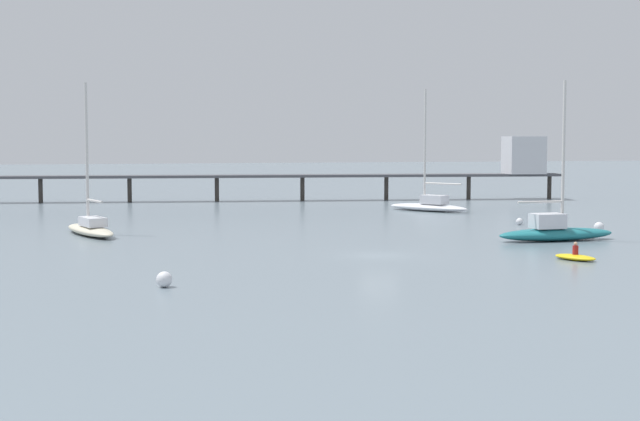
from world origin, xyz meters
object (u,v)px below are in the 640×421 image
(pier, at_px, (412,164))
(sailboat_white, at_px, (429,204))
(sailboat_teal, at_px, (555,230))
(mooring_buoy_near, at_px, (599,227))
(dinghy_yellow, at_px, (575,257))
(mooring_buoy_inner, at_px, (164,279))
(sailboat_cream, at_px, (91,226))
(mooring_buoy_far, at_px, (520,221))

(pier, xyz_separation_m, sailboat_white, (-3.33, -16.28, -3.50))
(sailboat_teal, bearing_deg, mooring_buoy_near, 38.63)
(pier, height_order, dinghy_yellow, pier)
(dinghy_yellow, bearing_deg, mooring_buoy_near, 56.91)
(mooring_buoy_inner, relative_size, mooring_buoy_near, 1.02)
(sailboat_cream, bearing_deg, mooring_buoy_inner, -80.74)
(sailboat_white, height_order, mooring_buoy_near, sailboat_white)
(sailboat_teal, distance_m, mooring_buoy_near, 8.04)
(pier, distance_m, mooring_buoy_far, 32.20)
(sailboat_teal, height_order, mooring_buoy_near, sailboat_teal)
(pier, distance_m, dinghy_yellow, 54.57)
(dinghy_yellow, relative_size, mooring_buoy_far, 5.23)
(sailboat_teal, relative_size, mooring_buoy_near, 14.61)
(sailboat_cream, height_order, mooring_buoy_near, sailboat_cream)
(sailboat_white, bearing_deg, mooring_buoy_far, -79.80)
(pier, height_order, mooring_buoy_far, pier)
(sailboat_white, distance_m, dinghy_yellow, 37.88)
(sailboat_teal, height_order, dinghy_yellow, sailboat_teal)
(sailboat_cream, relative_size, mooring_buoy_inner, 14.39)
(mooring_buoy_near, bearing_deg, mooring_buoy_far, 118.66)
(mooring_buoy_inner, xyz_separation_m, mooring_buoy_near, (35.32, 20.42, -0.01))
(sailboat_cream, relative_size, dinghy_yellow, 3.77)
(sailboat_teal, bearing_deg, mooring_buoy_inner, -152.06)
(sailboat_cream, xyz_separation_m, mooring_buoy_near, (39.62, -5.99, -0.30))
(pier, bearing_deg, mooring_buoy_far, -90.92)
(sailboat_white, height_order, mooring_buoy_inner, sailboat_white)
(sailboat_cream, bearing_deg, dinghy_yellow, -35.50)
(pier, bearing_deg, sailboat_cream, -137.96)
(pier, relative_size, sailboat_white, 5.83)
(mooring_buoy_inner, bearing_deg, sailboat_white, 56.19)
(sailboat_teal, bearing_deg, sailboat_white, 90.59)
(pier, distance_m, mooring_buoy_near, 39.12)
(sailboat_teal, xyz_separation_m, mooring_buoy_near, (6.28, 5.02, -0.38))
(pier, xyz_separation_m, sailboat_teal, (-3.05, -43.82, -3.45))
(dinghy_yellow, height_order, mooring_buoy_inner, dinghy_yellow)
(sailboat_teal, xyz_separation_m, sailboat_white, (-0.28, 27.53, -0.05))
(sailboat_teal, bearing_deg, pier, 86.02)
(dinghy_yellow, bearing_deg, mooring_buoy_far, 74.37)
(mooring_buoy_far, bearing_deg, sailboat_cream, -178.63)
(sailboat_white, bearing_deg, sailboat_teal, -89.41)
(sailboat_white, relative_size, mooring_buoy_inner, 15.14)
(dinghy_yellow, bearing_deg, mooring_buoy_inner, -168.41)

